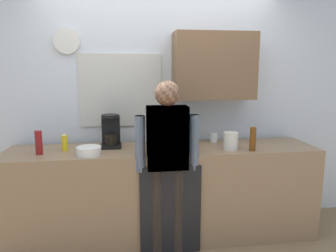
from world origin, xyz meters
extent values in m
plane|color=#8C6D4C|center=(0.00, 0.00, 0.00)|extent=(8.00, 8.00, 0.00)
cube|color=#937251|center=(0.00, 0.30, 0.47)|extent=(3.05, 0.64, 0.93)
cube|color=black|center=(0.03, -0.03, 0.42)|extent=(0.56, 0.02, 0.84)
cube|color=silver|center=(0.00, 0.73, 1.30)|extent=(4.65, 0.10, 2.60)
cube|color=beige|center=(-0.41, 0.67, 1.48)|extent=(0.86, 0.02, 0.76)
cube|color=#8CA5C6|center=(-0.41, 0.67, 1.48)|extent=(0.80, 0.02, 0.70)
cube|color=brown|center=(0.56, 0.52, 1.73)|extent=(0.84, 0.32, 0.68)
cylinder|color=silver|center=(-0.93, 0.66, 1.98)|extent=(0.26, 0.03, 0.26)
cube|color=black|center=(-0.51, 0.40, 0.95)|extent=(0.20, 0.20, 0.03)
cube|color=black|center=(-0.51, 0.46, 1.10)|extent=(0.18, 0.08, 0.28)
cylinder|color=black|center=(-0.51, 0.37, 1.02)|extent=(0.11, 0.11, 0.11)
cylinder|color=black|center=(-0.51, 0.40, 1.25)|extent=(0.17, 0.17, 0.03)
cylinder|color=maroon|center=(-1.15, 0.22, 1.04)|extent=(0.06, 0.06, 0.22)
cylinder|color=#2D8C33|center=(0.08, 0.24, 1.07)|extent=(0.09, 0.09, 0.28)
cylinder|color=brown|center=(0.83, 0.08, 1.05)|extent=(0.06, 0.06, 0.23)
cylinder|color=#195923|center=(0.21, 0.48, 1.08)|extent=(0.07, 0.07, 0.30)
cylinder|color=white|center=(0.57, 0.50, 0.98)|extent=(0.08, 0.08, 0.10)
cylinder|color=white|center=(-0.70, 0.12, 0.97)|extent=(0.22, 0.22, 0.08)
cylinder|color=#9E5638|center=(0.05, 0.10, 0.98)|extent=(0.10, 0.10, 0.09)
sphere|color=#2D7233|center=(0.05, 0.10, 1.09)|extent=(0.15, 0.15, 0.15)
cylinder|color=yellow|center=(-0.94, 0.32, 1.01)|extent=(0.06, 0.06, 0.15)
cone|color=white|center=(-0.94, 0.32, 1.10)|extent=(0.02, 0.02, 0.03)
cylinder|color=silver|center=(0.64, 0.15, 1.02)|extent=(0.14, 0.14, 0.17)
cylinder|color=brown|center=(-0.10, 0.00, 0.41)|extent=(0.12, 0.12, 0.82)
cylinder|color=brown|center=(0.10, 0.00, 0.41)|extent=(0.12, 0.12, 0.82)
cube|color=#262633|center=(0.00, 0.00, 1.10)|extent=(0.36, 0.20, 0.56)
sphere|color=#A57A59|center=(0.00, 0.00, 1.49)|extent=(0.22, 0.22, 0.22)
cylinder|color=#262633|center=(-0.24, 0.00, 1.05)|extent=(0.09, 0.09, 0.50)
cylinder|color=#262633|center=(0.24, 0.00, 1.05)|extent=(0.09, 0.09, 0.50)
cylinder|color=brown|center=(-0.10, 0.00, 0.41)|extent=(0.12, 0.12, 0.82)
cylinder|color=brown|center=(0.10, 0.00, 0.41)|extent=(0.12, 0.12, 0.82)
cube|color=silver|center=(0.00, 0.00, 1.10)|extent=(0.36, 0.20, 0.56)
sphere|color=#D8AD8C|center=(0.00, 0.00, 1.49)|extent=(0.22, 0.22, 0.22)
cylinder|color=silver|center=(-0.24, 0.00, 1.05)|extent=(0.09, 0.09, 0.50)
cylinder|color=silver|center=(0.24, 0.00, 1.05)|extent=(0.09, 0.09, 0.50)
camera|label=1|loc=(-0.35, -2.68, 1.68)|focal=33.42mm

